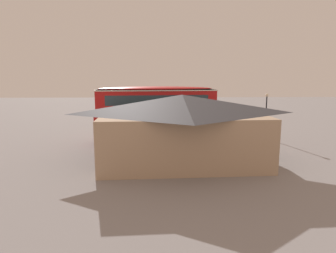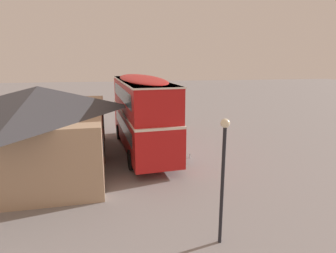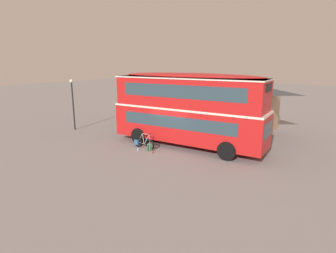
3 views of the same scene
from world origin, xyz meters
name	(u,v)px [view 1 (image 1 of 3)]	position (x,y,z in m)	size (l,w,h in m)	color
ground_plane	(163,141)	(0.00, 0.00, 0.00)	(120.00, 120.00, 0.00)	gray
double_decker_bus	(156,112)	(0.56, 0.65, 2.64)	(10.25, 3.50, 4.79)	black
touring_bicycle	(179,134)	(-1.53, -1.41, 0.37)	(1.71, 0.48, 1.05)	black
backpack_on_ground	(171,135)	(-0.80, -1.59, 0.26)	(0.37, 0.35, 0.50)	#386642
water_bottle_red_squeeze	(167,136)	(-0.39, -1.86, 0.10)	(0.08, 0.08, 0.21)	#D84C33
water_bottle_clear_plastic	(177,135)	(-1.40, -2.04, 0.10)	(0.07, 0.07, 0.21)	silver
pub_building	(182,128)	(-1.15, 6.25, 2.25)	(10.83, 7.35, 4.41)	tan
street_lamp	(266,110)	(-9.43, -1.00, 2.58)	(0.28, 0.28, 4.11)	black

